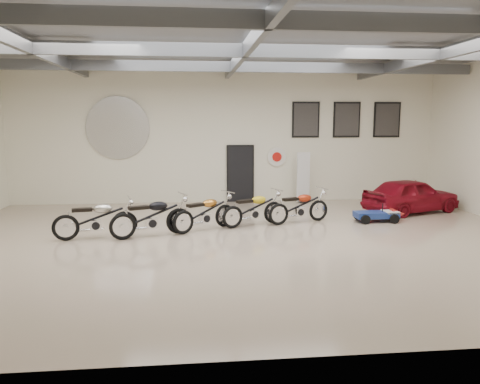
{
  "coord_description": "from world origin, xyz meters",
  "views": [
    {
      "loc": [
        -1.32,
        -11.62,
        3.09
      ],
      "look_at": [
        0.0,
        1.2,
        1.1
      ],
      "focal_mm": 35.0,
      "sensor_mm": 36.0,
      "label": 1
    }
  ],
  "objects": [
    {
      "name": "door",
      "position": [
        0.5,
        5.95,
        1.05
      ],
      "size": [
        0.92,
        0.08,
        2.1
      ],
      "primitive_type": "cube",
      "color": "black",
      "rests_on": "back_wall"
    },
    {
      "name": "banner_stand",
      "position": [
        2.84,
        5.5,
        0.95
      ],
      "size": [
        0.54,
        0.3,
        1.89
      ],
      "primitive_type": null,
      "rotation": [
        0.0,
        0.0,
        0.2
      ],
      "color": "white",
      "rests_on": "floor"
    },
    {
      "name": "ceiling_beams",
      "position": [
        0.0,
        0.0,
        4.75
      ],
      "size": [
        15.8,
        11.8,
        0.32
      ],
      "primitive_type": null,
      "color": "#585B60",
      "rests_on": "ceiling"
    },
    {
      "name": "motorcycle_yellow",
      "position": [
        0.46,
        1.78,
        0.53
      ],
      "size": [
        2.1,
        1.41,
        1.05
      ],
      "primitive_type": null,
      "rotation": [
        0.0,
        0.0,
        0.43
      ],
      "color": "silver",
      "rests_on": "floor"
    },
    {
      "name": "vintage_car",
      "position": [
        6.0,
        3.22,
        0.58
      ],
      "size": [
        2.44,
        3.7,
        1.17
      ],
      "primitive_type": "imported",
      "rotation": [
        0.0,
        0.0,
        1.91
      ],
      "color": "maroon",
      "rests_on": "floor"
    },
    {
      "name": "logo_plaque",
      "position": [
        -4.0,
        5.95,
        2.8
      ],
      "size": [
        2.3,
        0.06,
        1.16
      ],
      "primitive_type": null,
      "color": "silver",
      "rests_on": "back_wall"
    },
    {
      "name": "floor",
      "position": [
        0.0,
        0.0,
        0.0
      ],
      "size": [
        16.0,
        12.0,
        0.01
      ],
      "primitive_type": "cube",
      "color": "tan",
      "rests_on": "ground"
    },
    {
      "name": "oil_sign",
      "position": [
        1.9,
        5.95,
        1.7
      ],
      "size": [
        0.72,
        0.1,
        0.72
      ],
      "primitive_type": null,
      "color": "white",
      "rests_on": "back_wall"
    },
    {
      "name": "poster_mid",
      "position": [
        4.6,
        5.96,
        3.1
      ],
      "size": [
        1.05,
        0.08,
        1.35
      ],
      "primitive_type": null,
      "color": "black",
      "rests_on": "back_wall"
    },
    {
      "name": "back_wall",
      "position": [
        0.0,
        6.0,
        2.5
      ],
      "size": [
        16.0,
        0.02,
        5.0
      ],
      "primitive_type": "cube",
      "color": "#EFEACE",
      "rests_on": "floor"
    },
    {
      "name": "ceiling",
      "position": [
        0.0,
        0.0,
        5.0
      ],
      "size": [
        16.0,
        12.0,
        0.01
      ],
      "primitive_type": "cube",
      "color": "slate",
      "rests_on": "back_wall"
    },
    {
      "name": "motorcycle_silver",
      "position": [
        -3.86,
        0.69,
        0.55
      ],
      "size": [
        2.21,
        1.09,
        1.1
      ],
      "primitive_type": null,
      "rotation": [
        0.0,
        0.0,
        0.21
      ],
      "color": "silver",
      "rests_on": "floor"
    },
    {
      "name": "poster_left",
      "position": [
        3.0,
        5.96,
        3.1
      ],
      "size": [
        1.05,
        0.08,
        1.35
      ],
      "primitive_type": null,
      "color": "black",
      "rests_on": "back_wall"
    },
    {
      "name": "motorcycle_gold",
      "position": [
        -0.99,
        1.33,
        0.53
      ],
      "size": [
        2.04,
        1.66,
        1.06
      ],
      "primitive_type": null,
      "rotation": [
        0.0,
        0.0,
        0.59
      ],
      "color": "silver",
      "rests_on": "floor"
    },
    {
      "name": "poster_right",
      "position": [
        6.2,
        5.96,
        3.1
      ],
      "size": [
        1.05,
        0.08,
        1.35
      ],
      "primitive_type": null,
      "color": "black",
      "rests_on": "back_wall"
    },
    {
      "name": "motorcycle_red",
      "position": [
        1.87,
        1.99,
        0.52
      ],
      "size": [
        2.11,
        1.25,
        1.05
      ],
      "primitive_type": null,
      "rotation": [
        0.0,
        0.0,
        0.34
      ],
      "color": "silver",
      "rests_on": "floor"
    },
    {
      "name": "motorcycle_black",
      "position": [
        -2.43,
        0.75,
        0.57
      ],
      "size": [
        2.28,
        1.43,
        1.14
      ],
      "primitive_type": null,
      "rotation": [
        0.0,
        0.0,
        0.37
      ],
      "color": "silver",
      "rests_on": "floor"
    },
    {
      "name": "go_kart",
      "position": [
        4.41,
        1.92,
        0.29
      ],
      "size": [
        1.61,
        0.74,
        0.58
      ],
      "primitive_type": null,
      "rotation": [
        0.0,
        0.0,
        0.01
      ],
      "color": "navy",
      "rests_on": "floor"
    }
  ]
}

